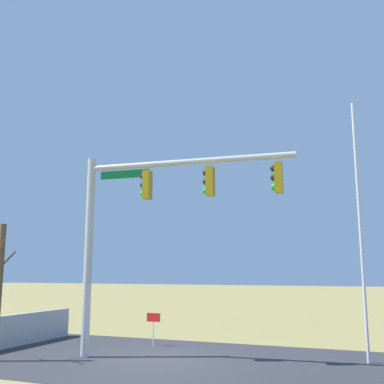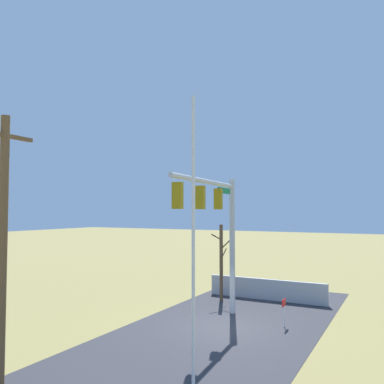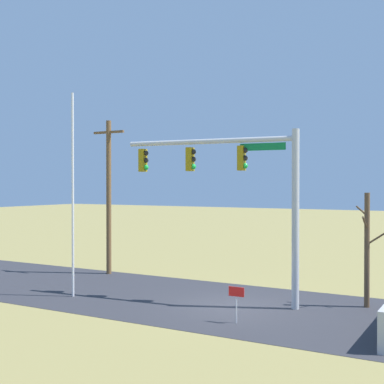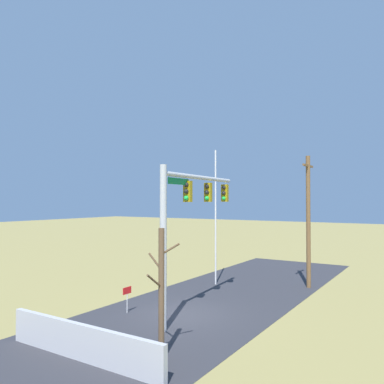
# 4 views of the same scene
# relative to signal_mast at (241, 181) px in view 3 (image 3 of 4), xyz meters

# --- Properties ---
(ground_plane) EXTENTS (160.00, 160.00, 0.00)m
(ground_plane) POSITION_rel_signal_mast_xyz_m (-0.24, -0.41, -4.81)
(ground_plane) COLOR olive
(road_surface) EXTENTS (28.00, 8.00, 0.01)m
(road_surface) POSITION_rel_signal_mast_xyz_m (-4.24, -0.41, -4.80)
(road_surface) COLOR #2D2D33
(road_surface) RESTS_ON ground_plane
(sidewalk_corner) EXTENTS (6.00, 6.00, 0.01)m
(sidewalk_corner) POSITION_rel_signal_mast_xyz_m (3.12, 0.19, -4.80)
(sidewalk_corner) COLOR #B7B5AD
(sidewalk_corner) RESTS_ON ground_plane
(signal_mast) EXTENTS (7.20, 0.90, 6.72)m
(signal_mast) POSITION_rel_signal_mast_xyz_m (0.00, 0.00, 0.00)
(signal_mast) COLOR #B2B5BA
(signal_mast) RESTS_ON ground_plane
(flagpole) EXTENTS (0.10, 0.10, 8.44)m
(flagpole) POSITION_rel_signal_mast_xyz_m (-6.61, -2.21, -0.59)
(flagpole) COLOR silver
(flagpole) RESTS_ON ground_plane
(utility_pole) EXTENTS (1.90, 0.26, 7.98)m
(utility_pole) POSITION_rel_signal_mast_xyz_m (-8.84, 2.97, -0.66)
(utility_pole) COLOR brown
(utility_pole) RESTS_ON ground_plane
(bare_tree) EXTENTS (1.27, 1.02, 4.34)m
(bare_tree) POSITION_rel_signal_mast_xyz_m (4.39, 1.80, -2.58)
(bare_tree) COLOR brown
(bare_tree) RESTS_ON ground_plane
(open_sign) EXTENTS (0.56, 0.04, 1.22)m
(open_sign) POSITION_rel_signal_mast_xyz_m (1.04, -2.71, -3.90)
(open_sign) COLOR silver
(open_sign) RESTS_ON ground_plane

